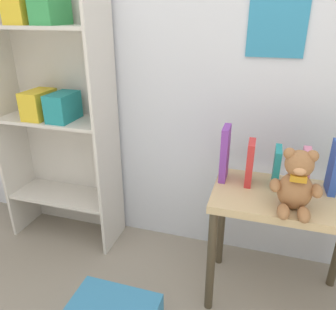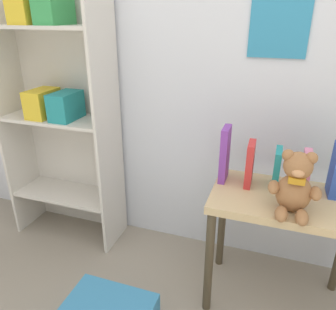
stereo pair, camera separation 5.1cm
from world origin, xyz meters
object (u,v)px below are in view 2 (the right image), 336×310
(book_standing_pink, at_px, (305,173))
(book_standing_blue, at_px, (335,170))
(bookshelf_side, at_px, (59,100))
(display_table, at_px, (284,216))
(book_standing_purple, at_px, (225,154))
(book_standing_teal, at_px, (277,168))
(book_standing_red, at_px, (250,164))
(teddy_bear, at_px, (295,186))

(book_standing_pink, height_order, book_standing_blue, book_standing_blue)
(book_standing_pink, bearing_deg, book_standing_blue, 13.70)
(bookshelf_side, xyz_separation_m, display_table, (1.29, -0.21, -0.38))
(book_standing_purple, height_order, book_standing_teal, book_standing_purple)
(book_standing_pink, bearing_deg, book_standing_purple, 178.15)
(book_standing_blue, bearing_deg, bookshelf_side, 174.30)
(bookshelf_side, xyz_separation_m, book_standing_pink, (1.35, -0.14, -0.19))
(display_table, distance_m, book_standing_red, 0.28)
(teddy_bear, distance_m, book_standing_purple, 0.37)
(display_table, bearing_deg, book_standing_teal, 124.22)
(book_standing_teal, bearing_deg, book_standing_purple, -177.12)
(book_standing_purple, height_order, book_standing_blue, book_standing_purple)
(book_standing_teal, bearing_deg, book_standing_red, -169.06)
(display_table, bearing_deg, book_standing_blue, 27.35)
(book_standing_purple, bearing_deg, display_table, -14.50)
(bookshelf_side, height_order, book_standing_blue, bookshelf_side)
(book_standing_blue, bearing_deg, book_standing_teal, 179.84)
(book_standing_pink, bearing_deg, bookshelf_side, 174.34)
(bookshelf_side, relative_size, book_standing_blue, 6.51)
(book_standing_purple, distance_m, book_standing_teal, 0.24)
(bookshelf_side, xyz_separation_m, book_standing_purple, (0.99, -0.13, -0.15))
(teddy_bear, bearing_deg, book_standing_blue, 50.94)
(book_standing_red, bearing_deg, bookshelf_side, 172.00)
(teddy_bear, distance_m, book_standing_teal, 0.22)
(teddy_bear, distance_m, book_standing_pink, 0.19)
(book_standing_red, bearing_deg, teddy_bear, -44.04)
(bookshelf_side, relative_size, book_standing_purple, 5.83)
(book_standing_pink, distance_m, book_standing_blue, 0.12)
(book_standing_purple, bearing_deg, bookshelf_side, 172.74)
(teddy_bear, distance_m, book_standing_red, 0.26)
(book_standing_teal, height_order, book_standing_pink, book_standing_pink)
(book_standing_red, bearing_deg, book_standing_teal, 9.65)
(display_table, relative_size, book_standing_red, 3.13)
(book_standing_red, relative_size, book_standing_pink, 1.06)
(teddy_bear, xyz_separation_m, book_standing_pink, (0.05, 0.18, -0.02))
(book_standing_teal, bearing_deg, book_standing_pink, -10.74)
(book_standing_red, bearing_deg, book_standing_purple, 173.44)
(book_standing_blue, bearing_deg, display_table, -153.98)
(book_standing_purple, relative_size, book_standing_blue, 1.12)
(teddy_bear, bearing_deg, book_standing_pink, 74.91)
(bookshelf_side, distance_m, book_standing_teal, 1.25)
(book_standing_pink, bearing_deg, teddy_bear, -104.80)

